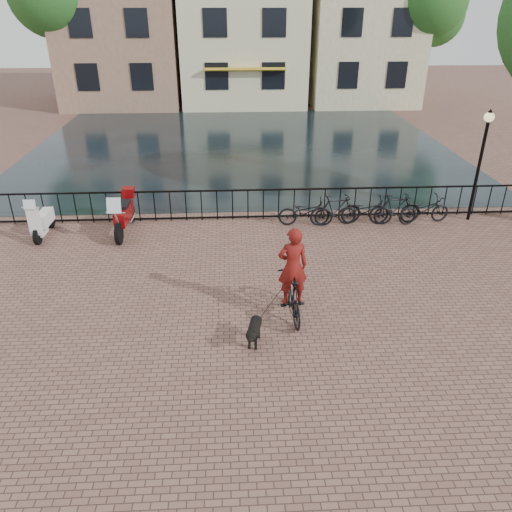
{
  "coord_description": "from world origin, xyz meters",
  "views": [
    {
      "loc": [
        -0.53,
        -7.1,
        6.4
      ],
      "look_at": [
        0.0,
        3.0,
        1.2
      ],
      "focal_mm": 35.0,
      "sensor_mm": 36.0,
      "label": 1
    }
  ],
  "objects_px": {
    "lamp_post": "(483,148)",
    "motorcycle": "(123,210)",
    "cyclist": "(292,278)",
    "scooter": "(41,213)",
    "dog": "(254,331)"
  },
  "relations": [
    {
      "from": "lamp_post",
      "to": "motorcycle",
      "type": "relative_size",
      "value": 1.63
    },
    {
      "from": "cyclist",
      "to": "lamp_post",
      "type": "bearing_deg",
      "value": -145.93
    },
    {
      "from": "cyclist",
      "to": "scooter",
      "type": "relative_size",
      "value": 1.63
    },
    {
      "from": "cyclist",
      "to": "scooter",
      "type": "xyz_separation_m",
      "value": [
        -6.98,
        4.71,
        -0.24
      ]
    },
    {
      "from": "motorcycle",
      "to": "scooter",
      "type": "bearing_deg",
      "value": -175.62
    },
    {
      "from": "lamp_post",
      "to": "scooter",
      "type": "bearing_deg",
      "value": -177.66
    },
    {
      "from": "cyclist",
      "to": "scooter",
      "type": "distance_m",
      "value": 8.43
    },
    {
      "from": "lamp_post",
      "to": "scooter",
      "type": "relative_size",
      "value": 2.22
    },
    {
      "from": "lamp_post",
      "to": "scooter",
      "type": "distance_m",
      "value": 13.54
    },
    {
      "from": "dog",
      "to": "scooter",
      "type": "xyz_separation_m",
      "value": [
        -6.1,
        5.71,
        0.42
      ]
    },
    {
      "from": "cyclist",
      "to": "motorcycle",
      "type": "xyz_separation_m",
      "value": [
        -4.57,
        4.79,
        -0.21
      ]
    },
    {
      "from": "cyclist",
      "to": "scooter",
      "type": "bearing_deg",
      "value": -39.15
    },
    {
      "from": "lamp_post",
      "to": "dog",
      "type": "distance_m",
      "value": 9.85
    },
    {
      "from": "lamp_post",
      "to": "dog",
      "type": "height_order",
      "value": "lamp_post"
    },
    {
      "from": "dog",
      "to": "cyclist",
      "type": "bearing_deg",
      "value": 60.3
    }
  ]
}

